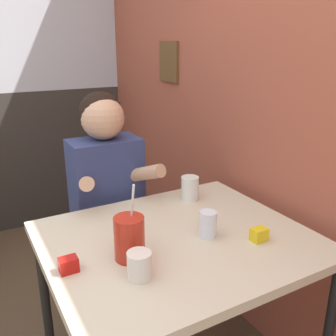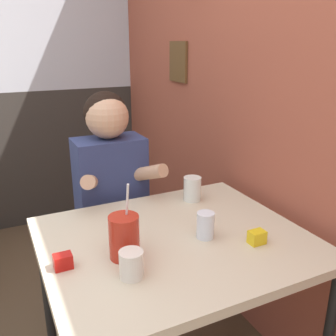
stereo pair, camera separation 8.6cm
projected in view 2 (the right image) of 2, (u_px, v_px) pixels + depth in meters
name	position (u px, v px, depth m)	size (l,w,h in m)	color
brick_wall_right	(200.00, 62.00, 2.19)	(0.08, 4.21, 2.70)	#9E4C38
main_table	(175.00, 253.00, 1.45)	(0.99, 0.84, 0.75)	beige
person_seated	(112.00, 206.00, 1.92)	(0.42, 0.41, 1.24)	navy
cocktail_pitcher	(124.00, 237.00, 1.28)	(0.10, 0.10, 0.27)	#B22819
glass_near_pitcher	(205.00, 225.00, 1.41)	(0.07, 0.07, 0.10)	silver
glass_center	(192.00, 189.00, 1.75)	(0.08, 0.08, 0.11)	silver
glass_far_side	(131.00, 264.00, 1.18)	(0.08, 0.08, 0.09)	silver
condiment_ketchup	(63.00, 261.00, 1.23)	(0.06, 0.04, 0.05)	#B7140F
condiment_mustard	(257.00, 237.00, 1.38)	(0.06, 0.04, 0.05)	yellow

